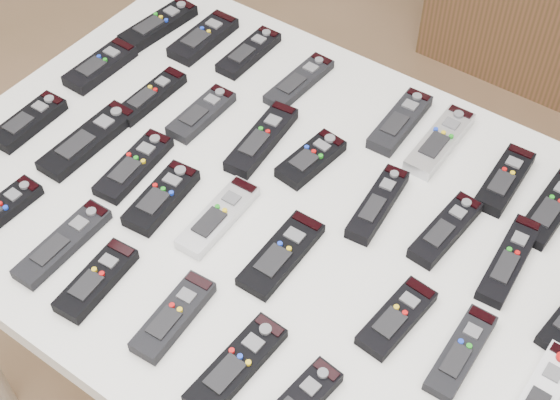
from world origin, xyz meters
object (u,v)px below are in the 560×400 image
Objects in this scene: remote_11 at (201,114)px; remote_25 at (461,352)px; remote_2 at (249,52)px; remote_12 at (262,139)px; remote_13 at (311,159)px; remote_14 at (378,204)px; remote_22 at (218,217)px; remote_16 at (509,260)px; remote_18 at (29,122)px; remote_6 at (505,180)px; remote_10 at (151,96)px; remote_26 at (539,398)px; table at (280,228)px; remote_30 at (96,280)px; remote_4 at (400,122)px; remote_20 at (134,166)px; remote_0 at (158,25)px; remote_3 at (299,81)px; remote_9 at (100,66)px; remote_5 at (440,142)px; remote_24 at (397,318)px; remote_23 at (281,254)px; remote_19 at (88,140)px; remote_31 at (174,316)px; remote_29 at (63,243)px; remote_15 at (445,230)px; remote_21 at (161,198)px.

remote_11 is 0.67m from remote_25.
remote_12 is at bearing -47.30° from remote_2.
remote_14 reaches higher than remote_13.
remote_12 reaches higher than remote_22.
remote_18 is (-0.88, -0.23, 0.00)m from remote_16.
remote_6 is 0.97× the size of remote_10.
remote_26 is at bearing -1.73° from remote_22.
table is 0.18m from remote_12.
remote_10 is 1.08× the size of remote_18.
remote_26 is 1.24× the size of remote_30.
remote_4 is 1.01× the size of remote_20.
remote_25 is at bearing -51.83° from remote_4.
remote_2 is (0.21, 0.04, -0.00)m from remote_0.
remote_9 reaches higher than remote_3.
table is 0.58m from remote_0.
remote_12 is (-0.19, -0.19, 0.00)m from remote_4.
remote_5 is (0.31, 0.01, 0.00)m from remote_3.
remote_12 is at bearing 159.33° from remote_24.
remote_13 is 0.57m from remote_26.
remote_19 is at bearing 178.30° from remote_23.
remote_16 is 0.22m from remote_24.
table is at bearing 60.07° from remote_30.
remote_30 is at bearing -51.71° from remote_0.
remote_14 is 1.17× the size of remote_24.
remote_31 is at bearing -43.79° from remote_10.
remote_24 and remote_29 have the same top height.
remote_4 and remote_6 have the same top height.
remote_15 is 0.88× the size of remote_16.
remote_0 is 1.05× the size of remote_22.
remote_15 is at bearing 41.22° from remote_30.
remote_3 is at bearing 151.85° from remote_26.
remote_6 is at bearing 1.37° from remote_3.
remote_21 is 0.57m from remote_25.
remote_29 is at bearing -130.77° from table.
table is at bearing -58.55° from remote_3.
remote_22 is 1.08× the size of remote_25.
remote_21 is (-0.24, -0.41, 0.00)m from remote_4.
remote_14 is 0.98× the size of remote_22.
remote_6 is 0.67m from remote_20.
remote_19 is at bearing -125.29° from remote_11.
remote_10 is 0.38m from remote_29.
remote_22 is at bearing -20.66° from remote_9.
remote_0 is at bearing 139.86° from remote_22.
remote_2 is 0.99× the size of remote_25.
remote_0 is 1.14× the size of remote_2.
remote_21 reaches higher than remote_13.
remote_18 is at bearing -177.83° from remote_20.
remote_30 is at bearing -13.72° from remote_29.
remote_13 and remote_30 have the same top height.
remote_21 is at bearing -68.97° from remote_11.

